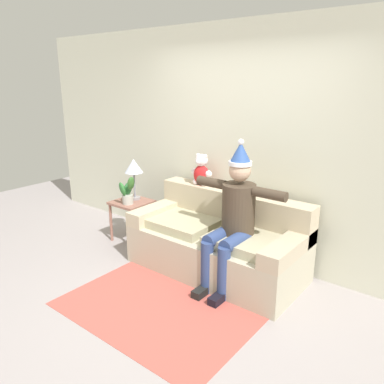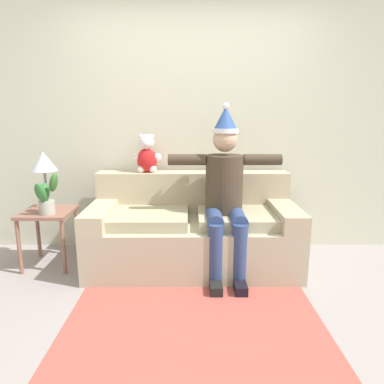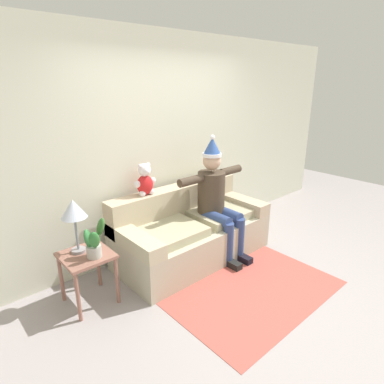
{
  "view_description": "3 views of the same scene",
  "coord_description": "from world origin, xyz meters",
  "px_view_note": "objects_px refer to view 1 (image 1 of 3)",
  "views": [
    {
      "loc": [
        2.18,
        -2.22,
        2.08
      ],
      "look_at": [
        -0.28,
        0.9,
        0.89
      ],
      "focal_mm": 35.49,
      "sensor_mm": 36.0,
      "label": 1
    },
    {
      "loc": [
        -0.02,
        -2.17,
        1.43
      ],
      "look_at": [
        -0.01,
        0.78,
        0.77
      ],
      "focal_mm": 32.64,
      "sensor_mm": 36.0,
      "label": 2
    },
    {
      "loc": [
        -2.44,
        -1.76,
        2.13
      ],
      "look_at": [
        -0.03,
        0.96,
        0.88
      ],
      "focal_mm": 30.39,
      "sensor_mm": 36.0,
      "label": 3
    }
  ],
  "objects_px": {
    "person_seated": "(233,214)",
    "teddy_bear": "(201,171)",
    "side_table": "(132,208)",
    "potted_plant": "(127,192)",
    "couch": "(219,242)",
    "table_lamp": "(134,168)"
  },
  "relations": [
    {
      "from": "couch",
      "to": "side_table",
      "type": "relative_size",
      "value": 3.54
    },
    {
      "from": "side_table",
      "to": "teddy_bear",
      "type": "bearing_deg",
      "value": 18.4
    },
    {
      "from": "couch",
      "to": "person_seated",
      "type": "height_order",
      "value": "person_seated"
    },
    {
      "from": "table_lamp",
      "to": "potted_plant",
      "type": "bearing_deg",
      "value": -68.13
    },
    {
      "from": "couch",
      "to": "teddy_bear",
      "type": "xyz_separation_m",
      "value": [
        -0.46,
        0.28,
        0.69
      ]
    },
    {
      "from": "couch",
      "to": "table_lamp",
      "type": "bearing_deg",
      "value": 177.28
    },
    {
      "from": "person_seated",
      "to": "teddy_bear",
      "type": "xyz_separation_m",
      "value": [
        -0.74,
        0.44,
        0.25
      ]
    },
    {
      "from": "couch",
      "to": "side_table",
      "type": "xyz_separation_m",
      "value": [
        -1.37,
        -0.03,
        0.11
      ]
    },
    {
      "from": "side_table",
      "to": "potted_plant",
      "type": "xyz_separation_m",
      "value": [
        0.05,
        -0.11,
        0.25
      ]
    },
    {
      "from": "person_seated",
      "to": "teddy_bear",
      "type": "distance_m",
      "value": 0.9
    },
    {
      "from": "table_lamp",
      "to": "potted_plant",
      "type": "relative_size",
      "value": 1.39
    },
    {
      "from": "couch",
      "to": "side_table",
      "type": "bearing_deg",
      "value": -178.91
    },
    {
      "from": "side_table",
      "to": "potted_plant",
      "type": "relative_size",
      "value": 1.38
    },
    {
      "from": "potted_plant",
      "to": "person_seated",
      "type": "bearing_deg",
      "value": -1.09
    },
    {
      "from": "teddy_bear",
      "to": "side_table",
      "type": "distance_m",
      "value": 1.12
    },
    {
      "from": "couch",
      "to": "side_table",
      "type": "distance_m",
      "value": 1.37
    },
    {
      "from": "person_seated",
      "to": "side_table",
      "type": "relative_size",
      "value": 2.82
    },
    {
      "from": "teddy_bear",
      "to": "potted_plant",
      "type": "xyz_separation_m",
      "value": [
        -0.86,
        -0.41,
        -0.33
      ]
    },
    {
      "from": "teddy_bear",
      "to": "table_lamp",
      "type": "bearing_deg",
      "value": -167.41
    },
    {
      "from": "person_seated",
      "to": "potted_plant",
      "type": "bearing_deg",
      "value": 178.91
    },
    {
      "from": "side_table",
      "to": "potted_plant",
      "type": "distance_m",
      "value": 0.28
    },
    {
      "from": "teddy_bear",
      "to": "side_table",
      "type": "xyz_separation_m",
      "value": [
        -0.91,
        -0.3,
        -0.58
      ]
    }
  ]
}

